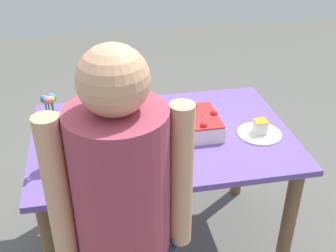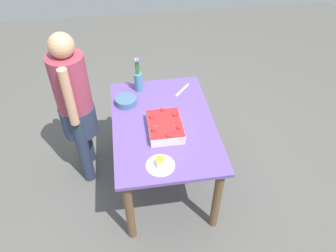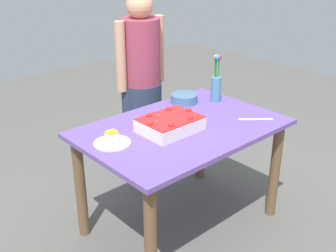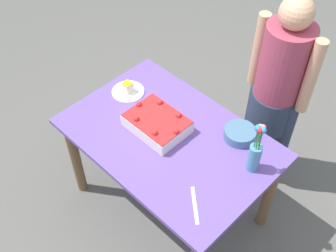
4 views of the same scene
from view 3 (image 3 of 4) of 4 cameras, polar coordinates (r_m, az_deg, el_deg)
name	(u,v)px [view 3 (image 3 of 4)]	position (r m, az deg, el deg)	size (l,w,h in m)	color
ground_plane	(181,222)	(3.05, 1.71, -12.93)	(8.00, 8.00, 0.00)	#5B5A56
dining_table	(182,144)	(2.72, 1.87, -2.44)	(1.28, 0.86, 0.75)	#684C9E
sheet_cake	(170,124)	(2.59, 0.21, 0.32)	(0.36, 0.27, 0.11)	white
serving_plate_with_slice	(112,141)	(2.45, -7.58, -1.98)	(0.22, 0.22, 0.08)	white
cake_knife	(256,119)	(2.83, 11.77, 0.92)	(0.23, 0.02, 0.00)	silver
flower_vase	(216,83)	(3.06, 6.55, 5.79)	(0.07, 0.07, 0.35)	teal
fruit_bowl	(184,98)	(3.05, 2.19, 3.76)	(0.19, 0.19, 0.06)	teal
person_standing	(141,76)	(3.31, -3.63, 6.73)	(0.45, 0.31, 1.49)	#2B354E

